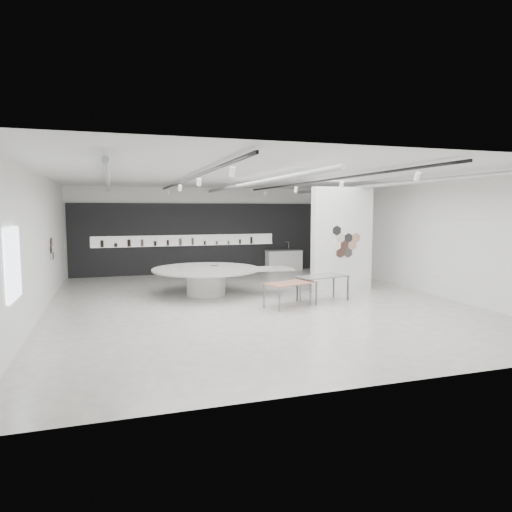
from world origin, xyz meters
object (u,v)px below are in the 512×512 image
object	(u,v)px
kitchen_counter	(284,260)
display_island	(208,278)
sample_table_stone	(323,278)
sample_table_wood	(290,284)
partition_column	(342,239)

from	to	relation	value
kitchen_counter	display_island	bearing A→B (deg)	-132.44
sample_table_stone	kitchen_counter	size ratio (longest dim) A/B	0.99
display_island	sample_table_stone	bearing A→B (deg)	-31.61
display_island	sample_table_wood	size ratio (longest dim) A/B	2.71
sample_table_wood	kitchen_counter	world-z (taller)	kitchen_counter
sample_table_stone	kitchen_counter	world-z (taller)	kitchen_counter
sample_table_wood	kitchen_counter	xyz separation A→B (m)	(2.70, 7.53, -0.18)
kitchen_counter	sample_table_stone	bearing A→B (deg)	-101.20
display_island	kitchen_counter	world-z (taller)	kitchen_counter
sample_table_wood	sample_table_stone	world-z (taller)	sample_table_stone
display_island	kitchen_counter	bearing A→B (deg)	48.31
partition_column	display_island	bearing A→B (deg)	173.29
display_island	kitchen_counter	distance (m)	6.80
partition_column	kitchen_counter	size ratio (longest dim) A/B	2.14
partition_column	sample_table_stone	bearing A→B (deg)	-133.92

